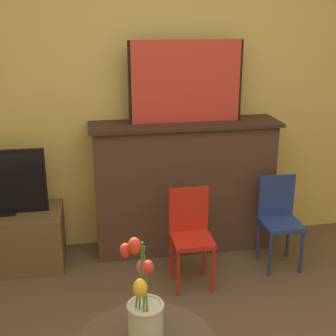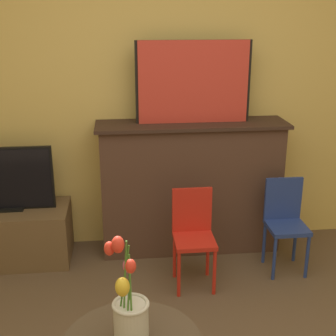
{
  "view_description": "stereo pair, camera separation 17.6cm",
  "coord_description": "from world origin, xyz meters",
  "px_view_note": "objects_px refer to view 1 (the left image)",
  "views": [
    {
      "loc": [
        -0.55,
        -1.38,
        1.82
      ],
      "look_at": [
        -0.1,
        1.19,
        0.92
      ],
      "focal_mm": 50.0,
      "sensor_mm": 36.0,
      "label": 1
    },
    {
      "loc": [
        -0.38,
        -1.4,
        1.82
      ],
      "look_at": [
        -0.1,
        1.19,
        0.92
      ],
      "focal_mm": 50.0,
      "sensor_mm": 36.0,
      "label": 2
    }
  ],
  "objects_px": {
    "chair_red": "(191,231)",
    "painting": "(186,82)",
    "chair_blue": "(279,216)",
    "vase_tulips": "(145,315)"
  },
  "relations": [
    {
      "from": "chair_red",
      "to": "chair_blue",
      "type": "bearing_deg",
      "value": 10.72
    },
    {
      "from": "chair_red",
      "to": "vase_tulips",
      "type": "height_order",
      "value": "vase_tulips"
    },
    {
      "from": "chair_blue",
      "to": "painting",
      "type": "bearing_deg",
      "value": 148.05
    },
    {
      "from": "chair_red",
      "to": "painting",
      "type": "bearing_deg",
      "value": 82.67
    },
    {
      "from": "painting",
      "to": "chair_blue",
      "type": "distance_m",
      "value": 1.18
    },
    {
      "from": "chair_blue",
      "to": "chair_red",
      "type": "bearing_deg",
      "value": -169.28
    },
    {
      "from": "painting",
      "to": "vase_tulips",
      "type": "height_order",
      "value": "painting"
    },
    {
      "from": "painting",
      "to": "chair_red",
      "type": "height_order",
      "value": "painting"
    },
    {
      "from": "painting",
      "to": "vase_tulips",
      "type": "bearing_deg",
      "value": -107.5
    },
    {
      "from": "painting",
      "to": "chair_blue",
      "type": "height_order",
      "value": "painting"
    }
  ]
}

